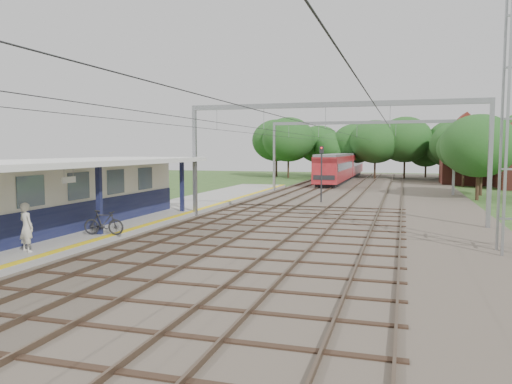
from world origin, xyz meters
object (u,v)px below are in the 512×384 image
(signal_post, at_px, (321,167))
(bicycle, at_px, (104,223))
(train, at_px, (343,166))
(person, at_px, (26,227))

(signal_post, bearing_deg, bicycle, -106.90)
(bicycle, bearing_deg, signal_post, -29.17)
(train, distance_m, signal_post, 30.58)
(signal_post, bearing_deg, person, -105.06)
(bicycle, height_order, signal_post, signal_post)
(person, xyz_separation_m, signal_post, (7.59, 23.65, 1.60))
(person, distance_m, signal_post, 24.89)
(person, xyz_separation_m, train, (5.74, 54.16, 0.72))
(bicycle, xyz_separation_m, train, (5.10, 50.00, 1.10))
(bicycle, distance_m, train, 50.27)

